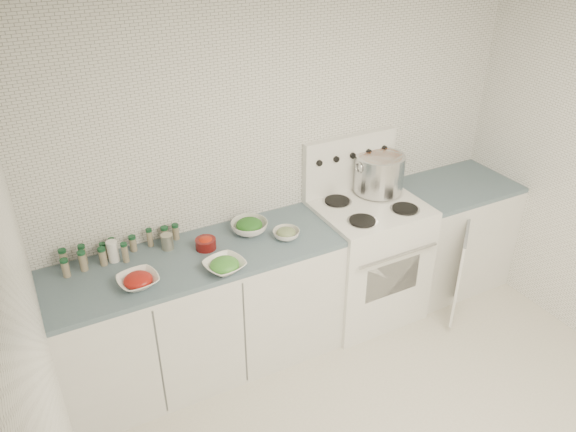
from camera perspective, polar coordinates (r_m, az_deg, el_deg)
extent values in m
cube|color=white|center=(3.91, 0.10, 5.65)|extent=(3.50, 0.02, 2.50)
cube|color=white|center=(2.30, -22.63, -17.39)|extent=(0.02, 3.00, 2.50)
cube|color=white|center=(2.37, 18.66, 20.11)|extent=(3.50, 3.00, 0.02)
cube|color=white|center=(3.82, -8.75, -9.89)|extent=(1.85, 0.62, 0.86)
cube|color=#4B5E71|center=(3.55, -9.30, -4.29)|extent=(1.85, 0.62, 0.03)
cube|color=white|center=(4.28, 7.92, -4.50)|extent=(0.76, 0.65, 0.92)
cube|color=black|center=(4.05, 10.54, -6.25)|extent=(0.45, 0.01, 0.28)
cylinder|color=silver|center=(3.90, 11.20, -3.94)|extent=(0.65, 0.02, 0.02)
cube|color=white|center=(4.04, 8.38, 0.97)|extent=(0.76, 0.65, 0.01)
cube|color=white|center=(4.15, 6.25, 5.39)|extent=(0.76, 0.06, 0.43)
cylinder|color=silver|center=(3.83, 7.56, -0.52)|extent=(0.21, 0.21, 0.01)
cylinder|color=black|center=(3.82, 7.57, -0.44)|extent=(0.18, 0.18, 0.01)
cylinder|color=silver|center=(4.02, 11.79, 0.69)|extent=(0.21, 0.21, 0.01)
cylinder|color=black|center=(4.02, 11.80, 0.77)|extent=(0.18, 0.18, 0.01)
cylinder|color=silver|center=(4.06, 5.01, 1.49)|extent=(0.21, 0.21, 0.01)
cylinder|color=black|center=(4.05, 5.01, 1.57)|extent=(0.18, 0.18, 0.01)
cylinder|color=silver|center=(4.24, 9.13, 2.56)|extent=(0.21, 0.21, 0.01)
cylinder|color=black|center=(4.24, 9.13, 2.63)|extent=(0.18, 0.18, 0.01)
cylinder|color=black|center=(3.96, 3.19, 5.41)|extent=(0.04, 0.02, 0.04)
cylinder|color=black|center=(4.03, 4.91, 5.78)|extent=(0.04, 0.02, 0.04)
cylinder|color=black|center=(4.10, 6.57, 6.13)|extent=(0.04, 0.02, 0.04)
cylinder|color=black|center=(4.17, 8.18, 6.47)|extent=(0.04, 0.02, 0.04)
cylinder|color=black|center=(4.25, 9.74, 6.79)|extent=(0.04, 0.02, 0.04)
cube|color=white|center=(4.77, 15.95, -1.94)|extent=(0.89, 0.62, 0.86)
cube|color=#4B5E71|center=(4.56, 16.72, 2.88)|extent=(0.89, 0.62, 0.03)
cube|color=white|center=(4.34, 17.03, -5.63)|extent=(0.31, 0.28, 0.70)
cylinder|color=silver|center=(4.17, 9.24, 4.34)|extent=(0.36, 0.36, 0.28)
cylinder|color=orange|center=(4.12, 9.37, 5.89)|extent=(0.33, 0.33, 0.03)
torus|color=silver|center=(4.03, 7.19, 4.89)|extent=(0.01, 0.09, 0.09)
torus|color=silver|center=(4.24, 11.37, 5.82)|extent=(0.01, 0.09, 0.09)
imported|color=white|center=(3.35, -14.98, -6.40)|extent=(0.25, 0.25, 0.06)
ellipsoid|color=#AD200E|center=(3.34, -15.00, -6.23)|extent=(0.16, 0.16, 0.07)
imported|color=white|center=(3.38, -6.45, -5.06)|extent=(0.28, 0.28, 0.06)
ellipsoid|color=#418E2E|center=(3.38, -6.46, -4.89)|extent=(0.17, 0.17, 0.08)
imported|color=white|center=(3.73, -3.95, -1.14)|extent=(0.28, 0.28, 0.08)
ellipsoid|color=#23611B|center=(3.72, -3.96, -0.86)|extent=(0.18, 0.18, 0.08)
imported|color=white|center=(3.67, -0.18, -1.85)|extent=(0.18, 0.18, 0.05)
ellipsoid|color=#2E481C|center=(3.66, -0.18, -1.65)|extent=(0.13, 0.13, 0.06)
cylinder|color=#5A100F|center=(3.59, -8.35, -2.81)|extent=(0.13, 0.13, 0.07)
ellipsoid|color=#AC0F0B|center=(3.58, -8.38, -2.49)|extent=(0.10, 0.10, 0.05)
cylinder|color=white|center=(3.58, -17.37, -3.44)|extent=(0.08, 0.08, 0.14)
cylinder|color=#9C9784|center=(3.63, -12.17, -2.57)|extent=(0.09, 0.09, 0.10)
cylinder|color=gray|center=(3.62, -21.80, -4.17)|extent=(0.05, 0.05, 0.11)
cylinder|color=#124023|center=(3.59, -21.99, -3.32)|extent=(0.05, 0.05, 0.02)
cylinder|color=gray|center=(3.62, -20.09, -3.83)|extent=(0.04, 0.04, 0.12)
cylinder|color=#124023|center=(3.58, -20.28, -2.94)|extent=(0.04, 0.04, 0.02)
cylinder|color=gray|center=(3.64, -18.20, -3.49)|extent=(0.04, 0.04, 0.09)
cylinder|color=#124023|center=(3.61, -18.33, -2.77)|extent=(0.04, 0.04, 0.02)
cylinder|color=gray|center=(3.65, -17.38, -3.13)|extent=(0.04, 0.04, 0.10)
cylinder|color=#124023|center=(3.62, -17.52, -2.33)|extent=(0.04, 0.04, 0.02)
cylinder|color=gray|center=(3.66, -15.46, -2.81)|extent=(0.04, 0.04, 0.09)
cylinder|color=#124023|center=(3.63, -15.57, -2.10)|extent=(0.05, 0.05, 0.02)
cylinder|color=gray|center=(3.68, -13.85, -2.24)|extent=(0.04, 0.04, 0.11)
cylinder|color=#124023|center=(3.64, -13.97, -1.41)|extent=(0.04, 0.04, 0.02)
cylinder|color=gray|center=(3.71, -12.38, -1.93)|extent=(0.05, 0.05, 0.09)
cylinder|color=#124023|center=(3.68, -12.47, -1.22)|extent=(0.05, 0.05, 0.02)
cylinder|color=gray|center=(3.72, -11.32, -1.69)|extent=(0.04, 0.04, 0.09)
cylinder|color=#124023|center=(3.69, -11.40, -0.97)|extent=(0.04, 0.04, 0.02)
cylinder|color=gray|center=(3.54, -21.65, -5.04)|extent=(0.04, 0.04, 0.10)
cylinder|color=#124023|center=(3.51, -21.83, -4.24)|extent=(0.05, 0.05, 0.02)
cylinder|color=gray|center=(3.56, -20.09, -4.42)|extent=(0.04, 0.04, 0.11)
cylinder|color=#124023|center=(3.52, -20.28, -3.53)|extent=(0.05, 0.05, 0.02)
cylinder|color=gray|center=(3.57, -18.28, -4.04)|extent=(0.04, 0.04, 0.10)
cylinder|color=#124023|center=(3.54, -18.43, -3.24)|extent=(0.05, 0.05, 0.02)
cylinder|color=gray|center=(3.56, -16.21, -3.69)|extent=(0.04, 0.04, 0.11)
cylinder|color=#124023|center=(3.53, -16.36, -2.80)|extent=(0.04, 0.04, 0.02)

